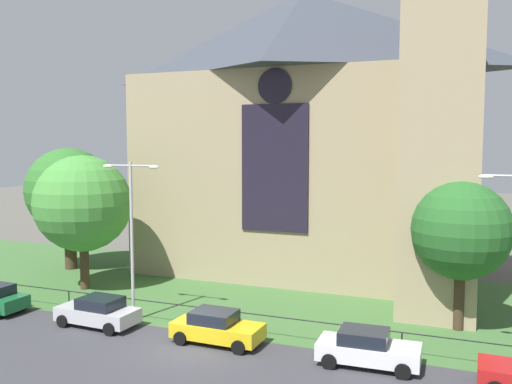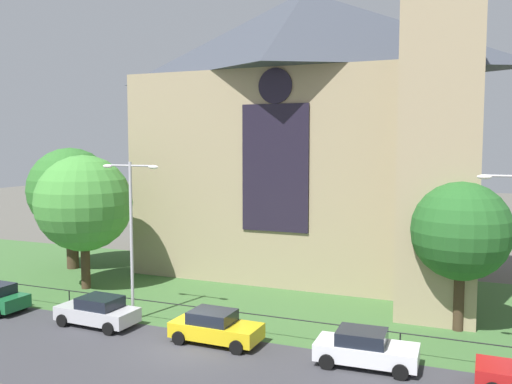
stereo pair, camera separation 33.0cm
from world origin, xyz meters
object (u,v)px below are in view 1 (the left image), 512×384
Objects in this scene: church_building at (311,129)px; tree_left_far at (69,191)px; parked_car_silver at (98,312)px; parked_car_white at (367,348)px; tree_left_near at (83,204)px; parked_car_yellow at (217,327)px; streetlamp_near at (132,221)px; tree_right_near at (461,231)px.

tree_left_far is at bearing -160.93° from church_building.
church_building is 6.08× the size of parked_car_silver.
tree_left_far is 2.10× the size of parked_car_white.
parked_car_silver is 1.00× the size of parked_car_white.
tree_left_near is at bearing 161.73° from parked_car_white.
parked_car_yellow is (6.62, 0.10, 0.00)m from parked_car_silver.
tree_left_near reaches higher than parked_car_white.
parked_car_yellow is 0.99× the size of parked_car_white.
tree_left_near reaches higher than parked_car_yellow.
church_building is 6.10× the size of parked_car_white.
parked_car_silver is at bearing 178.28° from parked_car_white.
parked_car_yellow is at bearing -30.25° from tree_left_far.
tree_left_near is 7.71m from streetlamp_near.
church_building is at bearing 39.81° from tree_left_near.
church_building reaches higher than parked_car_yellow.
streetlamp_near is at bearing 167.51° from parked_car_yellow.
parked_car_silver is 1.01× the size of parked_car_yellow.
parked_car_white is at bearing -177.14° from parked_car_silver.
streetlamp_near is at bearing -111.19° from church_building.
tree_right_near is at bearing -7.58° from tree_left_far.
church_building reaches higher than tree_right_near.
streetlamp_near reaches higher than parked_car_white.
streetlamp_near is (-5.48, -14.13, -4.99)m from church_building.
parked_car_white is (23.63, -9.73, -5.04)m from tree_left_far.
tree_left_near reaches higher than tree_right_near.
parked_car_yellow is (16.65, -9.71, -5.04)m from tree_left_far.
church_building is 19.48m from parked_car_white.
parked_car_yellow is at bearing -149.50° from tree_right_near.
streetlamp_near is 7.25m from parked_car_yellow.
tree_left_far is 2.09× the size of parked_car_silver.
parked_car_silver is (-16.99, -6.21, -4.23)m from tree_right_near.
tree_right_near is 8.19m from parked_car_white.
parked_car_yellow is (11.98, -5.49, -4.73)m from tree_left_near.
parked_car_white is at bearing -6.19° from streetlamp_near.
tree_right_near is at bearing 31.60° from parked_car_yellow.
tree_right_near is at bearing 1.59° from tree_left_near.
tree_left_far is 2.11× the size of parked_car_yellow.
church_building is 16.29m from tree_left_near.
parked_car_white is (18.95, -5.52, -4.73)m from tree_left_near.
church_building is 3.50× the size of tree_right_near.
church_building is at bearing 112.26° from parked_car_white.
tree_right_near is 12.77m from parked_car_yellow.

